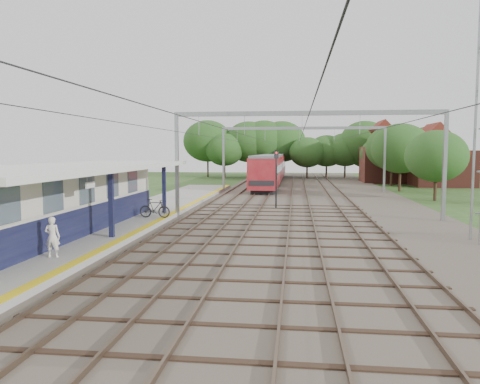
{
  "coord_description": "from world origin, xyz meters",
  "views": [
    {
      "loc": [
        2.86,
        -15.26,
        4.49
      ],
      "look_at": [
        -1.02,
        16.97,
        1.6
      ],
      "focal_mm": 35.0,
      "sensor_mm": 36.0,
      "label": 1
    }
  ],
  "objects_px": {
    "train": "(271,168)",
    "bicycle": "(155,208)",
    "signal_post": "(276,173)",
    "person": "(52,237)"
  },
  "relations": [
    {
      "from": "person",
      "to": "signal_post",
      "type": "distance_m",
      "value": 20.27
    },
    {
      "from": "signal_post",
      "to": "bicycle",
      "type": "bearing_deg",
      "value": -149.67
    },
    {
      "from": "bicycle",
      "to": "signal_post",
      "type": "height_order",
      "value": "signal_post"
    },
    {
      "from": "person",
      "to": "train",
      "type": "distance_m",
      "value": 47.2
    },
    {
      "from": "train",
      "to": "bicycle",
      "type": "bearing_deg",
      "value": -98.34
    },
    {
      "from": "bicycle",
      "to": "train",
      "type": "height_order",
      "value": "train"
    },
    {
      "from": "signal_post",
      "to": "train",
      "type": "bearing_deg",
      "value": 76.56
    },
    {
      "from": "person",
      "to": "train",
      "type": "height_order",
      "value": "train"
    },
    {
      "from": "train",
      "to": "signal_post",
      "type": "distance_m",
      "value": 28.27
    },
    {
      "from": "bicycle",
      "to": "train",
      "type": "xyz_separation_m",
      "value": [
        5.27,
        35.98,
        1.21
      ]
    }
  ]
}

